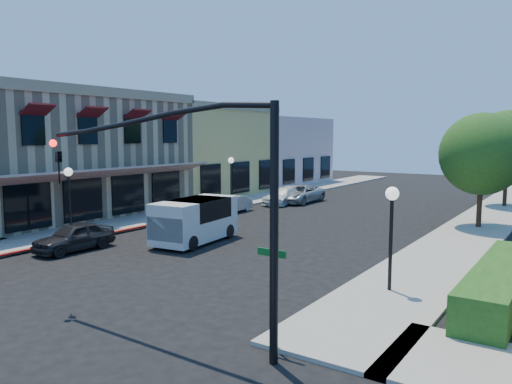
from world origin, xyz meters
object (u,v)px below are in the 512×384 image
Objects in this scene: lamppost_right_far at (481,177)px; parked_car_c at (283,196)px; parked_car_a at (74,237)px; parked_car_d at (300,194)px; signal_mast_arm at (200,183)px; lamppost_right_near at (392,212)px; parked_car_b at (232,204)px; street_tree_a at (482,154)px; lamppost_left_near at (69,184)px; white_van at (194,218)px; street_tree_b at (508,145)px; street_name_sign at (272,281)px; lamppost_left_far at (231,169)px.

parked_car_c is (-13.94, 0.41, -2.12)m from lamppost_right_far.
parked_car_a is 20.01m from parked_car_d.
signal_mast_arm is 2.24× the size of lamppost_right_near.
parked_car_a is 13.02m from parked_car_b.
street_tree_a reaches higher than lamppost_left_near.
white_van is at bearing 131.76° from signal_mast_arm.
street_tree_b reaches higher than parked_car_b.
street_name_sign reaches higher than parked_car_c.
parked_car_b is 0.71× the size of parked_car_d.
street_tree_a is 1.33× the size of parked_car_d.
street_tree_a is at bearing 88.77° from lamppost_right_near.
street_tree_b is 15.36m from parked_car_d.
parked_car_d reaches higher than parked_car_c.
lamppost_left_near is 17.00m from lamppost_right_near.
lamppost_right_near is (-0.30, -24.00, -1.81)m from street_tree_b.
lamppost_left_near is 0.73× the size of parked_car_d.
street_tree_b is at bearing 62.21° from parked_car_a.
parked_car_a is (-3.38, -4.38, -0.58)m from white_van.
parked_car_b is at bearing 124.56° from signal_mast_arm.
signal_mast_arm reaches higher than parked_car_b.
parked_car_a is at bearing -88.43° from parked_car_b.
parked_car_c is at bearing 116.24° from signal_mast_arm.
parked_car_d is at bearing 78.38° from lamppost_left_near.
lamppost_left_near is (-14.36, 6.50, -1.35)m from signal_mast_arm.
lamppost_right_far reaches higher than white_van.
street_tree_b is at bearing 54.21° from lamppost_left_near.
parked_car_d is at bearing 77.01° from parked_car_b.
parked_car_b is 5.46m from parked_car_c.
parked_car_d is at bearing 113.50° from signal_mast_arm.
lamppost_right_near reaches higher than parked_car_d.
lamppost_left_near is at bearing 147.61° from parked_car_a.
lamppost_left_near is (-17.30, -14.00, -1.46)m from street_tree_a.
parked_car_a is at bearing -91.56° from parked_car_d.
street_tree_b is (0.00, 10.00, 0.35)m from street_tree_a.
lamppost_left_far is at bearing 90.00° from lamppost_left_near.
street_name_sign is at bearing -92.63° from lamppost_right_far.
parked_car_d is (-13.60, -6.00, -3.87)m from street_tree_b.
lamppost_left_near is at bearing -104.60° from parked_car_c.
street_tree_a is at bearing 0.00° from lamppost_left_far.
street_tree_a is 20.71m from signal_mast_arm.
street_tree_a is 1.31× the size of white_van.
lamppost_left_near is 7.01m from white_van.
lamppost_right_near is 0.72× the size of white_van.
parked_car_d is (3.70, 18.00, -2.06)m from lamppost_left_near.
parked_car_a is 1.08× the size of parked_car_b.
lamppost_right_far is (-0.30, 2.00, -1.46)m from street_tree_a.
lamppost_right_far reaches higher than parked_car_d.
parked_car_b is (2.30, -3.00, -2.16)m from lamppost_left_far.
signal_mast_arm reaches higher than lamppost_left_near.
signal_mast_arm is 15.82m from lamppost_left_near.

